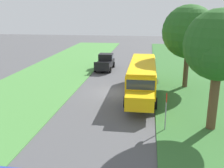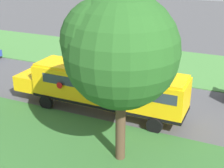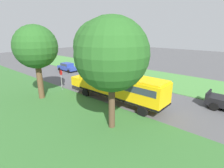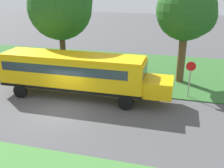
# 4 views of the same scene
# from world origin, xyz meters

# --- Properties ---
(ground_plane) EXTENTS (120.00, 120.00, 0.00)m
(ground_plane) POSITION_xyz_m (0.00, 0.00, 0.00)
(ground_plane) COLOR #4C4C4F
(grass_far_side) EXTENTS (10.00, 80.00, 0.07)m
(grass_far_side) POSITION_xyz_m (9.00, 0.00, 0.04)
(grass_far_side) COLOR #47843D
(grass_far_side) RESTS_ON ground
(school_bus) EXTENTS (2.84, 12.42, 3.16)m
(school_bus) POSITION_xyz_m (-2.75, 0.13, 1.92)
(school_bus) COLOR yellow
(school_bus) RESTS_ON ground
(oak_tree_beside_bus) EXTENTS (5.45, 5.45, 8.65)m
(oak_tree_beside_bus) POSITION_xyz_m (-7.38, -2.78, 6.04)
(oak_tree_beside_bus) COLOR #4C3826
(oak_tree_beside_bus) RESTS_ON ground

